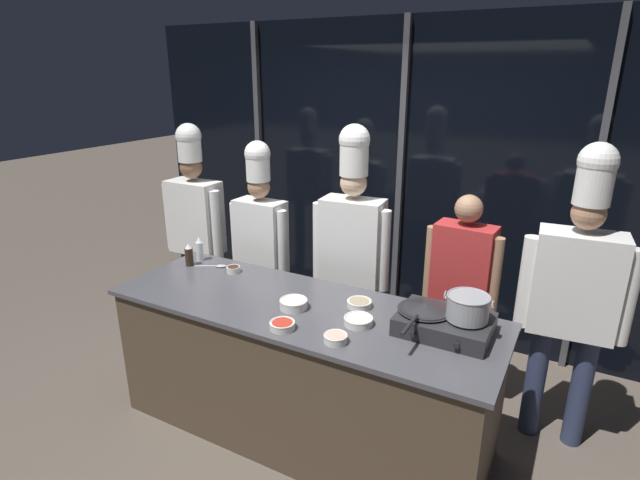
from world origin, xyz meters
TOP-DOWN VIEW (x-y plane):
  - ground_plane at (0.00, 0.00)m, footprint 24.00×24.00m
  - window_wall_back at (0.00, 1.72)m, footprint 5.19×0.09m
  - demo_counter at (0.00, 0.00)m, footprint 2.45×0.83m
  - portable_stove at (0.86, 0.10)m, footprint 0.50×0.38m
  - frying_pan at (0.74, 0.10)m, footprint 0.30×0.52m
  - stock_pot at (0.97, 0.10)m, footprint 0.25×0.23m
  - squeeze_bottle_soy at (-1.05, 0.18)m, footprint 0.06×0.06m
  - squeeze_bottle_clear at (-1.05, 0.29)m, footprint 0.05×0.05m
  - prep_bowl_chili_flakes at (0.06, -0.29)m, footprint 0.14×0.14m
  - prep_bowl_shrimp at (0.38, -0.28)m, footprint 0.13×0.13m
  - prep_bowl_onion at (-0.02, -0.05)m, footprint 0.17×0.17m
  - prep_bowl_garlic at (0.41, -0.04)m, footprint 0.17×0.17m
  - prep_bowl_mushrooms at (0.32, 0.16)m, footprint 0.15×0.15m
  - prep_bowl_soy_glaze at (-0.69, 0.22)m, footprint 0.10×0.10m
  - serving_spoon_slotted at (-0.86, 0.24)m, footprint 0.22×0.14m
  - chef_head at (-1.49, 0.73)m, footprint 0.60×0.24m
  - chef_sous at (-0.79, 0.71)m, footprint 0.53×0.22m
  - chef_line at (-0.00, 0.73)m, footprint 0.58×0.26m
  - person_guest at (0.79, 0.76)m, footprint 0.50×0.23m
  - chef_pastry at (1.46, 0.73)m, footprint 0.62×0.28m

SIDE VIEW (x-z plane):
  - ground_plane at x=0.00m, z-range 0.00..0.00m
  - demo_counter at x=0.00m, z-range 0.00..0.92m
  - serving_spoon_slotted at x=-0.86m, z-range 0.92..0.93m
  - person_guest at x=0.79m, z-range 0.17..1.71m
  - prep_bowl_mushrooms at x=0.32m, z-range 0.92..0.96m
  - prep_bowl_chili_flakes at x=0.06m, z-range 0.92..0.97m
  - prep_bowl_soy_glaze at x=-0.69m, z-range 0.92..0.97m
  - prep_bowl_garlic at x=0.41m, z-range 0.92..0.97m
  - prep_bowl_shrimp at x=0.38m, z-range 0.92..0.97m
  - prep_bowl_onion at x=-0.02m, z-range 0.92..0.98m
  - portable_stove at x=0.86m, z-range 0.92..1.03m
  - squeeze_bottle_soy at x=-1.05m, z-range 0.92..1.09m
  - squeeze_bottle_clear at x=-1.05m, z-range 0.91..1.10m
  - chef_sous at x=-0.79m, z-range 0.14..1.92m
  - frying_pan at x=0.74m, z-range 1.03..1.07m
  - chef_head at x=-1.49m, z-range 0.13..2.01m
  - chef_pastry at x=1.46m, z-range 0.12..2.04m
  - stock_pot at x=0.97m, z-range 1.03..1.17m
  - chef_line at x=0.00m, z-range 0.14..2.09m
  - window_wall_back at x=0.00m, z-range 0.00..2.70m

